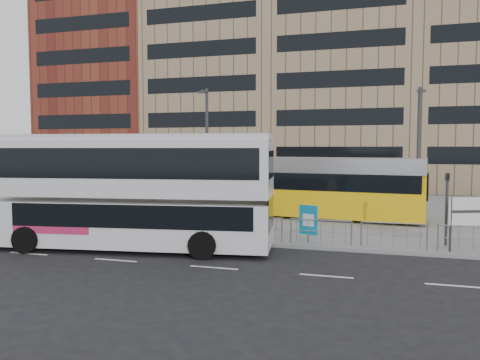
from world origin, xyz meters
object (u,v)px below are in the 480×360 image
(pedestrian, at_px, (258,205))
(traffic_light_west, at_px, (154,191))
(traffic_light_east, at_px, (447,199))
(lamp_post_east, at_px, (418,150))
(station_sign, at_px, (471,214))
(tram, at_px, (183,183))
(lamp_post_west, at_px, (207,147))
(bare_tree, at_px, (79,131))
(double_decker_bus, at_px, (128,188))
(ad_panel, at_px, (308,220))

(pedestrian, bearing_deg, traffic_light_west, 116.14)
(traffic_light_east, bearing_deg, pedestrian, 142.99)
(traffic_light_west, height_order, lamp_post_east, lamp_post_east)
(station_sign, relative_size, pedestrian, 1.31)
(traffic_light_east, height_order, lamp_post_east, lamp_post_east)
(station_sign, xyz_separation_m, traffic_light_east, (-0.79, 0.91, 0.46))
(pedestrian, relative_size, traffic_light_west, 0.54)
(pedestrian, bearing_deg, lamp_post_east, -106.47)
(tram, xyz_separation_m, traffic_light_east, (15.29, -7.51, 0.18))
(pedestrian, xyz_separation_m, traffic_light_west, (-4.30, -4.63, 1.14))
(lamp_post_west, xyz_separation_m, bare_tree, (-10.53, 2.27, 1.10))
(traffic_light_east, xyz_separation_m, lamp_post_east, (-0.73, 5.40, 2.08))
(station_sign, xyz_separation_m, lamp_post_west, (-13.60, 6.33, 2.71))
(traffic_light_west, relative_size, lamp_post_east, 0.42)
(traffic_light_west, distance_m, lamp_post_west, 5.86)
(tram, xyz_separation_m, station_sign, (16.08, -8.43, -0.28))
(station_sign, xyz_separation_m, bare_tree, (-24.14, 8.60, 3.81))
(lamp_post_east, bearing_deg, lamp_post_west, 179.94)
(pedestrian, distance_m, traffic_light_east, 10.58)
(station_sign, height_order, lamp_post_east, lamp_post_east)
(pedestrian, bearing_deg, bare_tree, 56.97)
(double_decker_bus, distance_m, traffic_light_west, 3.93)
(station_sign, height_order, traffic_light_east, traffic_light_east)
(bare_tree, bearing_deg, ad_panel, -26.04)
(station_sign, relative_size, traffic_light_west, 0.70)
(double_decker_bus, xyz_separation_m, traffic_light_west, (-0.71, 3.83, -0.50))
(lamp_post_east, bearing_deg, station_sign, -76.41)
(traffic_light_east, bearing_deg, lamp_post_west, 146.70)
(tram, bearing_deg, ad_panel, -34.84)
(tram, xyz_separation_m, pedestrian, (5.88, -2.80, -0.96))
(tram, distance_m, bare_tree, 8.80)
(double_decker_bus, height_order, tram, double_decker_bus)
(ad_panel, height_order, traffic_light_east, traffic_light_east)
(lamp_post_east, bearing_deg, tram, 171.74)
(traffic_light_west, bearing_deg, traffic_light_east, -3.84)
(lamp_post_west, bearing_deg, double_decker_bus, -91.15)
(lamp_post_east, xyz_separation_m, bare_tree, (-22.61, 2.28, 1.27))
(pedestrian, bearing_deg, lamp_post_west, 57.37)
(traffic_light_east, height_order, lamp_post_west, lamp_post_west)
(tram, xyz_separation_m, ad_panel, (9.55, -8.43, -0.83))
(ad_panel, height_order, traffic_light_west, traffic_light_west)
(pedestrian, height_order, lamp_post_west, lamp_post_west)
(pedestrian, xyz_separation_m, lamp_post_east, (8.67, 0.69, 3.22))
(tram, bearing_deg, pedestrian, -18.87)
(tram, height_order, lamp_post_west, lamp_post_west)
(traffic_light_west, xyz_separation_m, lamp_post_east, (12.97, 5.32, 2.08))
(ad_panel, bearing_deg, traffic_light_west, -168.23)
(traffic_light_east, distance_m, lamp_post_east, 5.83)
(pedestrian, bearing_deg, ad_panel, -167.90)
(ad_panel, xyz_separation_m, lamp_post_east, (5.00, 6.32, 3.10))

